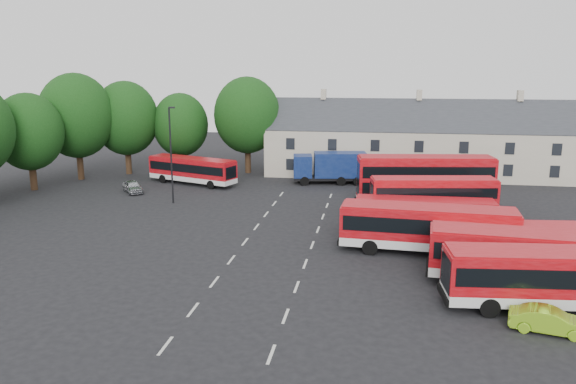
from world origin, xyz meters
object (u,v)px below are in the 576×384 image
Objects in this scene: bus_row_a at (558,275)px; lime_car at (549,321)px; bus_dd_south at (433,199)px; box_truck at (331,166)px; lamppost at (171,152)px; silver_car at (133,187)px.

lime_car is at bearing -115.55° from bus_row_a.
box_truck is (-9.49, 15.83, -0.35)m from bus_dd_south.
lamppost is (-13.98, -11.37, 2.89)m from box_truck.
box_truck reaches higher than lime_car.
bus_row_a is 41.41m from silver_car.
bus_dd_south is at bearing -10.74° from lamppost.
silver_car is 42.21m from lime_car.
bus_dd_south is at bearing 103.22° from bus_row_a.
lamppost is at bearing 63.35° from lime_car.
box_truck reaches higher than bus_row_a.
bus_dd_south is 2.69× the size of lime_car.
bus_row_a is 34.28m from box_truck.
bus_row_a is at bearing -7.80° from lime_car.
lamppost is at bearing 140.29° from bus_row_a.
lime_car is (-1.05, -2.81, -1.35)m from bus_row_a.
bus_dd_south reaches higher than box_truck.
box_truck is at bearing 39.14° from lamppost.
silver_car is 7.97m from lamppost.
bus_row_a reaches higher than silver_car.
lime_car is at bearing -75.88° from silver_car.
lime_car is 0.41× the size of lamppost.
silver_car is (-34.20, 23.31, -1.35)m from bus_row_a.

